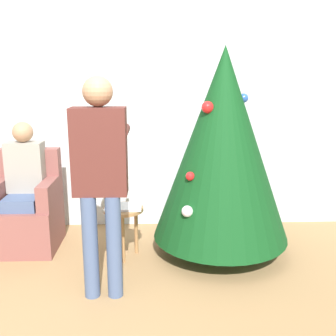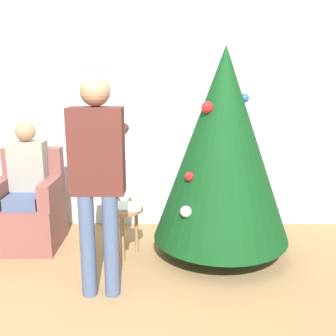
# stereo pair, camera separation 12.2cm
# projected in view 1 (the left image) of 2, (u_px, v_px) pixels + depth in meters

# --- Properties ---
(wall_back) EXTENTS (8.00, 0.06, 2.70)m
(wall_back) POSITION_uv_depth(u_px,v_px,m) (124.00, 109.00, 4.35)
(wall_back) COLOR silver
(wall_back) RESTS_ON ground_plane
(christmas_tree) EXTENTS (1.30, 1.30, 1.98)m
(christmas_tree) POSITION_uv_depth(u_px,v_px,m) (222.00, 145.00, 3.68)
(christmas_tree) COLOR brown
(christmas_tree) RESTS_ON ground_plane
(armchair) EXTENTS (0.61, 0.62, 0.98)m
(armchair) POSITION_uv_depth(u_px,v_px,m) (28.00, 212.00, 3.97)
(armchair) COLOR brown
(armchair) RESTS_ON ground_plane
(person_seated) EXTENTS (0.36, 0.46, 1.27)m
(person_seated) POSITION_uv_depth(u_px,v_px,m) (24.00, 181.00, 3.87)
(person_seated) COLOR #475B84
(person_seated) RESTS_ON ground_plane
(person_standing) EXTENTS (0.43, 0.57, 1.71)m
(person_standing) POSITION_uv_depth(u_px,v_px,m) (100.00, 169.00, 2.96)
(person_standing) COLOR #475B84
(person_standing) RESTS_ON ground_plane
(side_stool) EXTENTS (0.38, 0.38, 0.49)m
(side_stool) POSITION_uv_depth(u_px,v_px,m) (123.00, 217.00, 3.73)
(side_stool) COLOR #A37547
(side_stool) RESTS_ON ground_plane
(laptop) EXTENTS (0.35, 0.24, 0.02)m
(laptop) POSITION_uv_depth(u_px,v_px,m) (123.00, 207.00, 3.71)
(laptop) COLOR silver
(laptop) RESTS_ON side_stool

